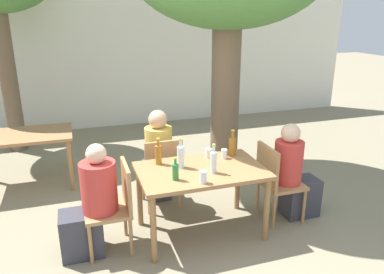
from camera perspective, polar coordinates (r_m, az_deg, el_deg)
ground_plane at (r=4.21m, az=1.30°, el=-14.22°), size 30.00×30.00×0.00m
cafe_building_wall at (r=7.85m, az=-9.46°, el=11.90°), size 10.00×0.08×2.80m
dining_table_front at (r=3.90m, az=1.38°, el=-6.11°), size 1.30×0.82×0.75m
dining_table_back at (r=5.45m, az=-24.19°, el=-0.57°), size 1.23×0.78×0.75m
patio_chair_0 at (r=3.79m, az=-11.52°, el=-9.74°), size 0.44×0.44×0.90m
patio_chair_1 at (r=4.31m, az=12.57°, el=-6.22°), size 0.44×0.44×0.90m
patio_chair_2 at (r=4.45m, az=-4.58°, el=-4.95°), size 0.44×0.44×0.90m
person_seated_0 at (r=3.78m, az=-15.16°, el=-10.21°), size 0.57×0.34×1.13m
person_seated_1 at (r=4.43m, az=15.28°, el=-5.80°), size 0.56×0.32×1.13m
person_seated_2 at (r=4.66m, az=-5.27°, el=-3.53°), size 0.33×0.56×1.19m
amber_bottle_0 at (r=3.95m, az=-5.14°, el=-2.62°), size 0.07×0.07×0.29m
green_bottle_1 at (r=3.59m, az=-2.53°, el=-5.24°), size 0.06×0.06×0.23m
amber_bottle_2 at (r=4.19m, az=6.18°, el=-1.31°), size 0.08×0.08×0.30m
water_bottle_3 at (r=3.73m, az=3.30°, el=-3.79°), size 0.06×0.06×0.31m
water_bottle_4 at (r=3.85m, az=-1.72°, el=-2.95°), size 0.08×0.08×0.32m
drinking_glass_0 at (r=4.13m, az=4.91°, el=-2.56°), size 0.07×0.07×0.11m
drinking_glass_1 at (r=4.13m, az=2.52°, el=-2.50°), size 0.07×0.07×0.10m
drinking_glass_2 at (r=3.53m, az=1.72°, el=-6.12°), size 0.07×0.07×0.12m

